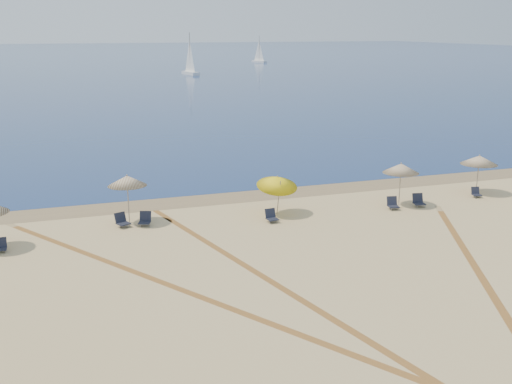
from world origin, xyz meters
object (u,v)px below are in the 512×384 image
(chair_3, at_px, (122,221))
(sailboat_2, at_px, (259,54))
(umbrella_2, at_px, (127,181))
(chair_2, at_px, (1,246))
(umbrella_4, at_px, (401,168))
(chair_6, at_px, (393,204))
(chair_8, at_px, (476,193))
(chair_4, at_px, (145,219))
(chair_5, at_px, (271,216))
(sailboat_1, at_px, (190,62))
(chair_7, at_px, (418,201))
(umbrella_5, at_px, (479,160))
(umbrella_3, at_px, (277,182))

(chair_3, distance_m, sailboat_2, 157.59)
(umbrella_2, height_order, chair_2, umbrella_2)
(umbrella_4, xyz_separation_m, chair_6, (-0.77, -0.59, -1.91))
(chair_8, relative_size, sailboat_2, 0.09)
(umbrella_4, distance_m, chair_4, 14.93)
(chair_5, distance_m, sailboat_1, 108.50)
(chair_6, distance_m, chair_7, 1.73)
(chair_3, bearing_deg, umbrella_5, -23.57)
(umbrella_3, xyz_separation_m, chair_4, (-7.31, 0.40, -1.58))
(umbrella_2, distance_m, chair_3, 2.12)
(umbrella_3, bearing_deg, sailboat_2, 71.63)
(umbrella_2, distance_m, chair_4, 2.25)
(chair_4, bearing_deg, sailboat_2, 88.50)
(chair_2, distance_m, sailboat_1, 112.00)
(chair_4, xyz_separation_m, chair_5, (6.55, -1.54, -0.02))
(umbrella_4, relative_size, chair_8, 3.71)
(umbrella_4, height_order, chair_6, umbrella_4)
(chair_6, bearing_deg, chair_2, -167.74)
(sailboat_2, bearing_deg, chair_7, -130.20)
(umbrella_4, bearing_deg, sailboat_2, 74.33)
(chair_4, relative_size, chair_7, 1.06)
(umbrella_5, xyz_separation_m, sailboat_1, (5.01, 105.28, 0.61))
(sailboat_2, bearing_deg, umbrella_2, -136.22)
(sailboat_1, bearing_deg, umbrella_4, -108.38)
(umbrella_5, bearing_deg, chair_8, -128.67)
(umbrella_5, xyz_separation_m, chair_3, (-22.05, 0.25, -1.82))
(chair_7, bearing_deg, chair_3, -174.71)
(chair_3, distance_m, chair_6, 15.29)
(chair_3, bearing_deg, chair_4, -30.79)
(chair_2, height_order, sailboat_1, sailboat_1)
(chair_3, bearing_deg, chair_7, -28.45)
(umbrella_4, height_order, chair_3, umbrella_4)
(chair_6, xyz_separation_m, chair_8, (6.24, 0.65, -0.04))
(sailboat_2, bearing_deg, chair_6, -130.82)
(umbrella_2, bearing_deg, umbrella_5, -2.15)
(chair_5, relative_size, sailboat_2, 0.09)
(chair_6, distance_m, chair_8, 6.27)
(umbrella_5, height_order, chair_3, umbrella_5)
(chair_8, height_order, sailboat_1, sailboat_1)
(chair_6, bearing_deg, umbrella_5, 22.88)
(umbrella_3, distance_m, chair_7, 8.65)
(umbrella_5, relative_size, chair_3, 2.78)
(chair_2, height_order, sailboat_2, sailboat_2)
(chair_3, bearing_deg, sailboat_1, 52.63)
(umbrella_2, xyz_separation_m, chair_4, (0.73, -0.73, -2.00))
(chair_2, relative_size, sailboat_1, 0.07)
(chair_3, xyz_separation_m, chair_6, (15.20, -1.65, -0.01))
(umbrella_3, xyz_separation_m, chair_7, (8.43, -1.07, -1.57))
(chair_4, distance_m, sailboat_2, 157.32)
(chair_6, distance_m, sailboat_1, 107.37)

